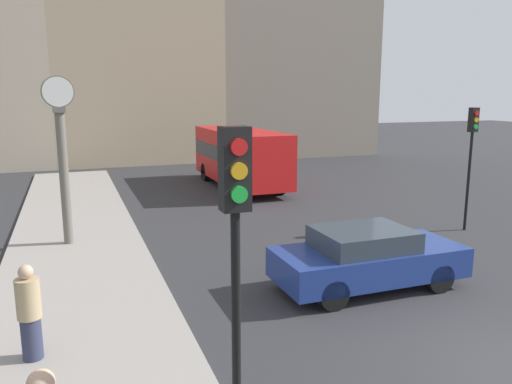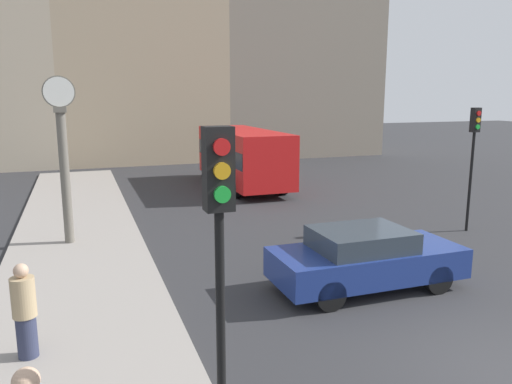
{
  "view_description": "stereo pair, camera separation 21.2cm",
  "coord_description": "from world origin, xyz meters",
  "px_view_note": "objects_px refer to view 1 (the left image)",
  "views": [
    {
      "loc": [
        -6.57,
        -5.16,
        4.36
      ],
      "look_at": [
        -1.54,
        8.26,
        1.54
      ],
      "focal_mm": 35.0,
      "sensor_mm": 36.0,
      "label": 1
    },
    {
      "loc": [
        -6.37,
        -5.23,
        4.36
      ],
      "look_at": [
        -1.54,
        8.26,
        1.54
      ],
      "focal_mm": 35.0,
      "sensor_mm": 36.0,
      "label": 2
    }
  ],
  "objects_px": {
    "traffic_light_near": "(236,251)",
    "street_clock": "(63,159)",
    "sedan_car": "(367,258)",
    "bus_distant": "(240,155)",
    "traffic_light_far": "(472,144)",
    "pedestrian_tan_coat": "(29,313)"
  },
  "relations": [
    {
      "from": "traffic_light_near",
      "to": "street_clock",
      "type": "bearing_deg",
      "value": 98.31
    },
    {
      "from": "sedan_car",
      "to": "bus_distant",
      "type": "xyz_separation_m",
      "value": [
        1.34,
        12.94,
        0.83
      ]
    },
    {
      "from": "sedan_car",
      "to": "traffic_light_far",
      "type": "height_order",
      "value": "traffic_light_far"
    },
    {
      "from": "sedan_car",
      "to": "bus_distant",
      "type": "relative_size",
      "value": 0.58
    },
    {
      "from": "traffic_light_near",
      "to": "street_clock",
      "type": "height_order",
      "value": "street_clock"
    },
    {
      "from": "traffic_light_near",
      "to": "traffic_light_far",
      "type": "bearing_deg",
      "value": 37.77
    },
    {
      "from": "traffic_light_near",
      "to": "traffic_light_far",
      "type": "distance_m",
      "value": 13.33
    },
    {
      "from": "traffic_light_near",
      "to": "traffic_light_far",
      "type": "relative_size",
      "value": 1.01
    },
    {
      "from": "sedan_car",
      "to": "pedestrian_tan_coat",
      "type": "xyz_separation_m",
      "value": [
        -6.94,
        -0.92,
        0.18
      ]
    },
    {
      "from": "street_clock",
      "to": "bus_distant",
      "type": "bearing_deg",
      "value": 43.14
    },
    {
      "from": "sedan_car",
      "to": "pedestrian_tan_coat",
      "type": "bearing_deg",
      "value": -172.43
    },
    {
      "from": "bus_distant",
      "to": "traffic_light_far",
      "type": "bearing_deg",
      "value": -65.8
    },
    {
      "from": "traffic_light_near",
      "to": "pedestrian_tan_coat",
      "type": "height_order",
      "value": "traffic_light_near"
    },
    {
      "from": "bus_distant",
      "to": "traffic_light_near",
      "type": "height_order",
      "value": "traffic_light_near"
    },
    {
      "from": "traffic_light_near",
      "to": "street_clock",
      "type": "relative_size",
      "value": 0.84
    },
    {
      "from": "traffic_light_near",
      "to": "pedestrian_tan_coat",
      "type": "bearing_deg",
      "value": 117.66
    },
    {
      "from": "street_clock",
      "to": "pedestrian_tan_coat",
      "type": "distance_m",
      "value": 6.87
    },
    {
      "from": "sedan_car",
      "to": "traffic_light_near",
      "type": "xyz_separation_m",
      "value": [
        -4.79,
        -5.03,
        2.23
      ]
    },
    {
      "from": "sedan_car",
      "to": "pedestrian_tan_coat",
      "type": "distance_m",
      "value": 7.0
    },
    {
      "from": "traffic_light_far",
      "to": "pedestrian_tan_coat",
      "type": "xyz_separation_m",
      "value": [
        -12.69,
        -4.05,
        -1.91
      ]
    },
    {
      "from": "traffic_light_far",
      "to": "sedan_car",
      "type": "bearing_deg",
      "value": -151.44
    },
    {
      "from": "street_clock",
      "to": "traffic_light_near",
      "type": "bearing_deg",
      "value": -81.69
    }
  ]
}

